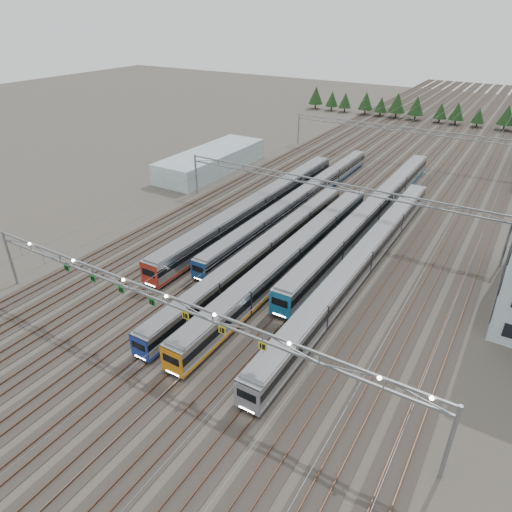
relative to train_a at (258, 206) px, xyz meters
The scene contains 13 objects.
ground 37.93m from the train_a, 72.71° to the right, with size 400.00×400.00×0.00m, color #47423A.
track_bed 64.84m from the train_a, 80.01° to the left, with size 54.00×260.00×5.42m.
train_a is the anchor object (origin of this frame).
train_b 9.14m from the train_a, 60.48° to the left, with size 2.53×62.22×3.29m.
train_c 15.92m from the train_a, 55.57° to the right, with size 2.53×51.76×3.29m.
train_d 18.92m from the train_a, 44.48° to the right, with size 2.86×51.61×3.72m.
train_e 19.70m from the train_a, 23.98° to the left, with size 2.97×65.53×3.87m.
train_f 24.18m from the train_a, 21.49° to the right, with size 2.84×60.58×3.70m.
gantry_near 38.27m from the train_a, 72.83° to the right, with size 56.36×0.61×8.08m.
gantry_mid 12.60m from the train_a, 18.89° to the left, with size 56.36×0.36×8.00m.
gantry_far 50.30m from the train_a, 77.03° to the left, with size 56.36×0.36×8.00m.
west_shed 28.96m from the train_a, 142.77° to the left, with size 10.00×30.00×4.52m, color #9EB3BC.
treeline 95.08m from the train_a, 87.56° to the left, with size 81.20×5.60×7.02m.
Camera 1 is at (27.66, -28.07, 33.59)m, focal length 32.00 mm.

